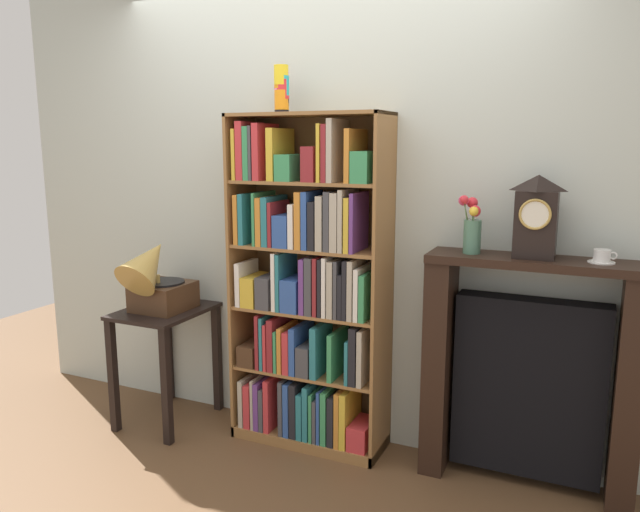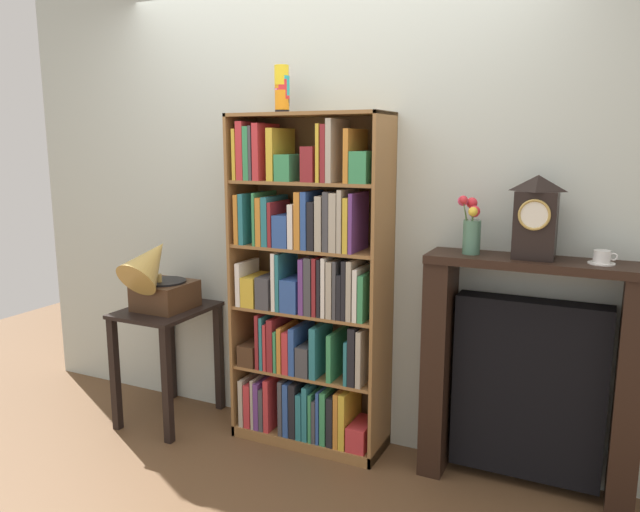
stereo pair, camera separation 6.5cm
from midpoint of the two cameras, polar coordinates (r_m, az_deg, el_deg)
name	(u,v)px [view 2 (the right image)]	position (r m, az deg, el deg)	size (l,w,h in m)	color
ground_plane	(298,453)	(3.48, -1.57, -18.13)	(7.48, 6.40, 0.02)	brown
wall_back	(346,209)	(3.33, 3.03, 4.50)	(4.48, 0.08, 2.62)	beige
bookshelf	(308,296)	(3.28, -0.60, -3.84)	(0.86, 0.32, 1.82)	olive
cup_stack	(282,89)	(3.27, -3.02, 15.45)	(0.08, 0.08, 0.24)	black
side_table_left	(168,337)	(3.75, -13.73, -7.48)	(0.45, 0.56, 0.70)	black
gramophone	(157,277)	(3.61, -14.65, -1.94)	(0.29, 0.47, 0.49)	#472D1C
fireplace_mantel	(528,377)	(3.12, 19.64, -10.75)	(0.98, 0.27, 1.14)	black
mantel_clock	(536,217)	(2.91, 20.33, 3.45)	(0.18, 0.15, 0.38)	black
flower_vase	(471,227)	(2.96, 14.69, 2.69)	(0.11, 0.12, 0.28)	#4C7A60
teacup_with_saucer	(602,258)	(2.92, 25.68, -0.17)	(0.12, 0.11, 0.06)	white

